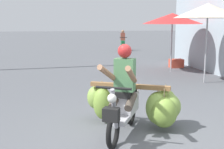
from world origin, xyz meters
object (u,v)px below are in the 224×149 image
Objects in this scene: motorbike_distant_ahead_left at (123,42)px; market_umbrella_further_along at (208,11)px; motorbike_main_loaded at (137,103)px; produce_crate at (176,63)px; market_umbrella_near_shop at (172,19)px.

market_umbrella_further_along is (0.08, -11.31, 1.72)m from motorbike_distant_ahead_left.
motorbike_main_loaded reaches higher than produce_crate.
market_umbrella_further_along is at bearing -85.39° from market_umbrella_near_shop.
market_umbrella_further_along reaches higher than motorbike_main_loaded.
market_umbrella_further_along is 3.96m from produce_crate.
market_umbrella_further_along is 4.49× the size of produce_crate.
market_umbrella_near_shop reaches higher than motorbike_distant_ahead_left.
motorbike_main_loaded is 0.85× the size of market_umbrella_near_shop.
produce_crate is (3.72, 7.01, -0.31)m from motorbike_main_loaded.
motorbike_distant_ahead_left is 8.01m from produce_crate.
market_umbrella_near_shop is 4.17× the size of produce_crate.
motorbike_main_loaded is at bearing -102.06° from motorbike_distant_ahead_left.
market_umbrella_near_shop is at bearing -123.56° from produce_crate.
motorbike_main_loaded is at bearing -117.95° from produce_crate.
motorbike_main_loaded is 5.26m from market_umbrella_further_along.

